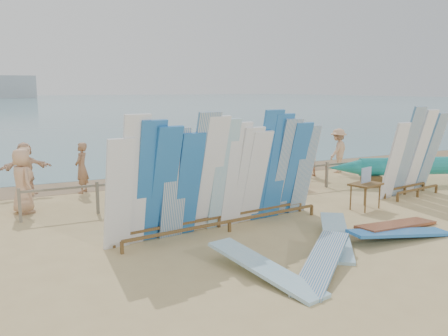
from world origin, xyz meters
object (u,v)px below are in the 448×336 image
beach_chair_right (257,180)px  main_surfboard_rack (224,177)px  beachgoer_0 (22,181)px  beach_chair_left (253,182)px  beachgoer_1 (82,168)px  beachgoer_8 (308,156)px  beachgoer_5 (191,158)px  vendor_table (365,195)px  flat_board_e (322,272)px  side_surfboard_rack (414,156)px  stroller (293,175)px  flat_board_c (397,231)px  outrigger_canoe (423,167)px  flat_board_d (400,239)px  beachgoer_extra_0 (338,151)px  beachgoer_11 (25,168)px  beachgoer_2 (159,175)px  flat_board_a (264,277)px  beachgoer_9 (272,152)px  flat_board_b (336,244)px  beachgoer_4 (211,169)px

beach_chair_right → main_surfboard_rack: bearing=-134.0°
beachgoer_0 → beach_chair_left: bearing=-108.0°
beachgoer_1 → beachgoer_8: bearing=115.0°
beach_chair_left → beachgoer_5: size_ratio=0.43×
beach_chair_right → beachgoer_1: (-5.66, 1.88, 0.57)m
vendor_table → beach_chair_right: (-1.25, 4.01, -0.13)m
flat_board_e → beach_chair_right: beach_chair_right is taller
side_surfboard_rack → stroller: side_surfboard_rack is taller
flat_board_c → beachgoer_1: 10.00m
beachgoer_0 → beach_chair_right: bearing=-107.2°
flat_board_c → beach_chair_left: 5.93m
stroller → outrigger_canoe: bearing=-31.3°
beach_chair_right → outrigger_canoe: bearing=-26.1°
beach_chair_right → stroller: bearing=-28.7°
side_surfboard_rack → outrigger_canoe: 2.23m
beachgoer_8 → outrigger_canoe: bearing=118.9°
side_surfboard_rack → flat_board_d: 5.12m
outrigger_canoe → beachgoer_0: size_ratio=3.81×
beach_chair_right → beachgoer_extra_0: bearing=9.8°
flat_board_e → beachgoer_5: size_ratio=1.42×
flat_board_d → beachgoer_1: size_ratio=1.59×
beachgoer_0 → beachgoer_11: beachgoer_0 is taller
vendor_table → beachgoer_2: 6.16m
beachgoer_8 → beachgoer_11: bearing=-21.0°
flat_board_c → beachgoer_1: bearing=27.0°
beachgoer_8 → flat_board_c: bearing=58.6°
side_surfboard_rack → beachgoer_5: bearing=129.3°
side_surfboard_rack → beachgoer_1: size_ratio=1.73×
flat_board_a → beach_chair_left: bearing=49.0°
flat_board_e → stroller: (4.01, 6.76, 0.44)m
beach_chair_left → flat_board_e: bearing=-114.1°
beachgoer_8 → beachgoer_extra_0: bearing=175.1°
flat_board_e → flat_board_a: 1.17m
beach_chair_left → beachgoer_extra_0: beachgoer_extra_0 is taller
beachgoer_extra_0 → beachgoer_2: bearing=-16.8°
beachgoer_8 → beachgoer_11: size_ratio=0.95×
outrigger_canoe → beachgoer_9: 5.75m
flat_board_d → beachgoer_5: bearing=17.2°
beach_chair_right → beachgoer_0: size_ratio=0.52×
flat_board_d → flat_board_c: flat_board_d is taller
beach_chair_left → beach_chair_right: size_ratio=0.86×
beach_chair_right → beachgoer_extra_0: size_ratio=0.52×
main_surfboard_rack → beach_chair_left: bearing=43.7°
beach_chair_left → beachgoer_2: size_ratio=0.50×
flat_board_e → flat_board_b: flat_board_e is taller
vendor_table → stroller: vendor_table is taller
beachgoer_1 → beachgoer_2: size_ratio=1.04×
beach_chair_left → beachgoer_0: size_ratio=0.45×
beachgoer_5 → beachgoer_4: size_ratio=1.14×
beachgoer_9 → beachgoer_2: 6.37m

